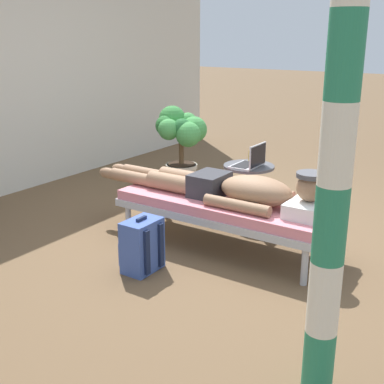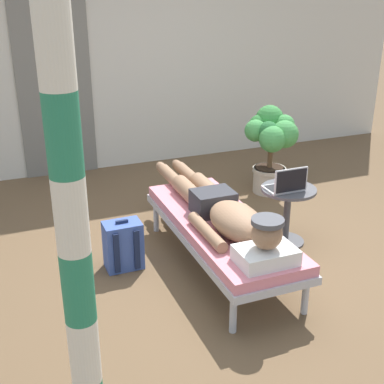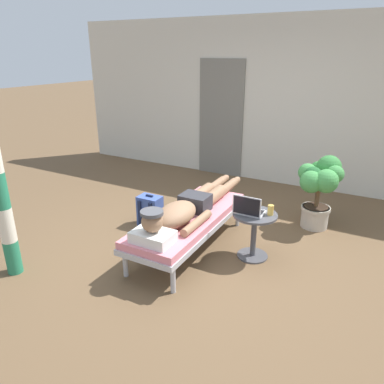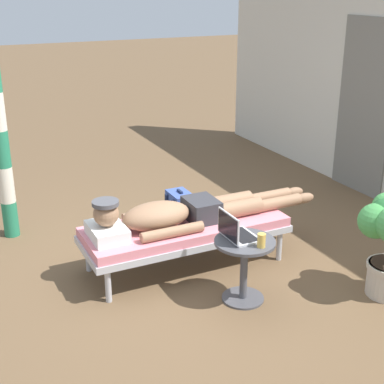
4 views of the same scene
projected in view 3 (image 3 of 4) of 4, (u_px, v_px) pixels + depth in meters
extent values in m
plane|color=brown|center=(204.00, 250.00, 4.21)|extent=(40.00, 40.00, 0.00)
cube|color=beige|center=(270.00, 102.00, 6.10)|extent=(7.60, 0.20, 2.70)
cube|color=slate|center=(221.00, 119.00, 6.50)|extent=(0.84, 0.03, 2.04)
cylinder|color=#B7B7BC|center=(199.00, 207.00, 5.01)|extent=(0.05, 0.05, 0.28)
cylinder|color=#B7B7BC|center=(238.00, 216.00, 4.76)|extent=(0.05, 0.05, 0.28)
cylinder|color=#B7B7BC|center=(125.00, 264.00, 3.68)|extent=(0.05, 0.05, 0.28)
cylinder|color=#B7B7BC|center=(173.00, 280.00, 3.43)|extent=(0.05, 0.05, 0.28)
cube|color=#B7B7BC|center=(189.00, 224.00, 4.16)|extent=(0.66, 1.83, 0.06)
cube|color=pink|center=(189.00, 218.00, 4.13)|extent=(0.64, 1.79, 0.08)
cube|color=white|center=(153.00, 237.00, 3.52)|extent=(0.40, 0.28, 0.11)
sphere|color=#997051|center=(152.00, 222.00, 3.46)|extent=(0.21, 0.21, 0.21)
cylinder|color=#4C4C51|center=(152.00, 213.00, 3.42)|extent=(0.22, 0.22, 0.03)
ellipsoid|color=#997051|center=(176.00, 214.00, 3.85)|extent=(0.35, 0.60, 0.23)
cylinder|color=#997051|center=(161.00, 214.00, 4.02)|extent=(0.09, 0.55, 0.09)
cylinder|color=#997051|center=(197.00, 223.00, 3.82)|extent=(0.09, 0.55, 0.09)
cube|color=#333338|center=(195.00, 202.00, 4.21)|extent=(0.33, 0.26, 0.19)
cylinder|color=#997051|center=(202.00, 193.00, 4.54)|extent=(0.15, 0.42, 0.15)
cylinder|color=#997051|center=(216.00, 184.00, 4.90)|extent=(0.11, 0.44, 0.11)
ellipsoid|color=#997051|center=(225.00, 179.00, 5.14)|extent=(0.09, 0.20, 0.10)
cylinder|color=#997051|center=(214.00, 196.00, 4.46)|extent=(0.15, 0.42, 0.15)
cylinder|color=#997051|center=(228.00, 187.00, 4.82)|extent=(0.11, 0.44, 0.11)
ellipsoid|color=#997051|center=(236.00, 181.00, 5.06)|extent=(0.09, 0.20, 0.10)
cylinder|color=#4C4C51|center=(252.00, 255.00, 4.08)|extent=(0.34, 0.34, 0.02)
cylinder|color=#4C4C51|center=(254.00, 236.00, 3.99)|extent=(0.06, 0.06, 0.48)
cylinder|color=#4C4C51|center=(255.00, 215.00, 3.90)|extent=(0.48, 0.48, 0.02)
cube|color=silver|center=(250.00, 212.00, 3.92)|extent=(0.31, 0.22, 0.02)
cube|color=black|center=(250.00, 211.00, 3.93)|extent=(0.27, 0.15, 0.00)
cube|color=silver|center=(247.00, 206.00, 3.79)|extent=(0.31, 0.01, 0.21)
cube|color=black|center=(246.00, 206.00, 3.78)|extent=(0.29, 0.00, 0.19)
cylinder|color=gold|center=(271.00, 210.00, 3.85)|extent=(0.06, 0.06, 0.11)
cube|color=#3F59A5|center=(150.00, 211.00, 4.76)|extent=(0.30, 0.20, 0.40)
cube|color=#3F59A5|center=(155.00, 212.00, 4.89)|extent=(0.22, 0.04, 0.18)
cube|color=#192342|center=(140.00, 213.00, 4.71)|extent=(0.04, 0.02, 0.34)
cube|color=#192342|center=(150.00, 215.00, 4.63)|extent=(0.04, 0.02, 0.34)
cube|color=#192342|center=(149.00, 196.00, 4.69)|extent=(0.10, 0.02, 0.02)
cylinder|color=#BFB29E|center=(315.00, 217.00, 4.73)|extent=(0.34, 0.34, 0.28)
cylinder|color=#BFB29E|center=(316.00, 208.00, 4.69)|extent=(0.37, 0.37, 0.04)
cylinder|color=#332319|center=(316.00, 206.00, 4.68)|extent=(0.31, 0.31, 0.01)
cylinder|color=brown|center=(318.00, 195.00, 4.63)|extent=(0.06, 0.06, 0.32)
sphere|color=#429347|center=(335.00, 174.00, 4.46)|extent=(0.22, 0.22, 0.22)
sphere|color=#38843D|center=(329.00, 167.00, 4.62)|extent=(0.31, 0.31, 0.31)
sphere|color=#2D7233|center=(318.00, 170.00, 4.69)|extent=(0.24, 0.24, 0.24)
sphere|color=#429347|center=(307.00, 172.00, 4.65)|extent=(0.23, 0.23, 0.23)
sphere|color=#23602D|center=(313.00, 176.00, 4.51)|extent=(0.23, 0.23, 0.23)
sphere|color=#429347|center=(311.00, 182.00, 4.46)|extent=(0.28, 0.28, 0.28)
sphere|color=#429347|center=(326.00, 181.00, 4.41)|extent=(0.29, 0.29, 0.29)
cylinder|color=#267F59|center=(13.00, 257.00, 3.73)|extent=(0.15, 0.15, 0.36)
cylinder|color=silver|center=(6.00, 225.00, 3.60)|extent=(0.15, 0.15, 0.36)
cylinder|color=#267F59|center=(0.00, 191.00, 3.47)|extent=(0.15, 0.15, 0.36)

